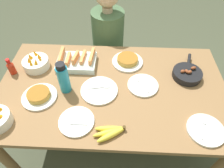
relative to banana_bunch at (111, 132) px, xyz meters
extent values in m
plane|color=#474C38|center=(-0.01, 0.37, -0.75)|extent=(14.00, 14.00, 0.00)
cube|color=olive|center=(-0.01, 0.37, -0.03)|extent=(1.65, 0.95, 0.03)
cylinder|color=olive|center=(-0.78, -0.04, -0.40)|extent=(0.07, 0.07, 0.70)
cylinder|color=olive|center=(-0.78, 0.78, -0.40)|extent=(0.07, 0.07, 0.70)
cylinder|color=olive|center=(0.76, 0.78, -0.40)|extent=(0.07, 0.07, 0.70)
ellipsoid|color=yellow|center=(-0.01, 0.02, 0.00)|extent=(0.19, 0.04, 0.03)
ellipsoid|color=yellow|center=(-0.01, 0.00, 0.00)|extent=(0.20, 0.09, 0.03)
ellipsoid|color=yellow|center=(0.01, -0.02, 0.00)|extent=(0.18, 0.13, 0.04)
cylinder|color=#4C3819|center=(0.08, 0.03, 0.00)|extent=(0.02, 0.02, 0.04)
cube|color=silver|center=(-0.30, 0.59, 0.01)|extent=(0.30, 0.22, 0.05)
cube|color=#ED8E4C|center=(-0.42, 0.61, 0.06)|extent=(0.03, 0.17, 0.05)
cube|color=#ED8E4C|center=(-0.36, 0.58, 0.05)|extent=(0.02, 0.13, 0.04)
cube|color=#ED8E4C|center=(-0.30, 0.59, 0.06)|extent=(0.04, 0.12, 0.05)
cube|color=#ED8E4C|center=(-0.25, 0.61, 0.05)|extent=(0.04, 0.15, 0.04)
cube|color=#ED8E4C|center=(-0.18, 0.62, 0.05)|extent=(0.03, 0.17, 0.05)
cylinder|color=black|center=(0.54, 0.50, -0.01)|extent=(0.21, 0.21, 0.01)
cylinder|color=black|center=(0.54, 0.50, 0.01)|extent=(0.21, 0.21, 0.04)
cylinder|color=black|center=(0.59, 0.66, 0.02)|extent=(0.06, 0.12, 0.02)
ellipsoid|color=brown|center=(0.55, 0.48, 0.05)|extent=(0.04, 0.04, 0.03)
ellipsoid|color=brown|center=(0.53, 0.49, 0.05)|extent=(0.04, 0.05, 0.03)
ellipsoid|color=brown|center=(0.50, 0.49, 0.05)|extent=(0.04, 0.04, 0.03)
ellipsoid|color=brown|center=(0.59, 0.52, 0.05)|extent=(0.05, 0.04, 0.03)
cylinder|color=silver|center=(-0.50, 0.25, -0.01)|extent=(0.24, 0.24, 0.02)
cylinder|color=gold|center=(-0.50, 0.25, 0.02)|extent=(0.16, 0.16, 0.03)
cylinder|color=#9F6624|center=(-0.50, 0.25, 0.03)|extent=(0.15, 0.15, 0.00)
cylinder|color=silver|center=(0.10, 0.64, -0.01)|extent=(0.25, 0.25, 0.02)
cylinder|color=gold|center=(0.10, 0.64, 0.02)|extent=(0.17, 0.17, 0.03)
cylinder|color=#9F6624|center=(0.10, 0.64, 0.03)|extent=(0.16, 0.16, 0.00)
cylinder|color=silver|center=(-0.22, 0.07, -0.01)|extent=(0.22, 0.22, 0.02)
cylinder|color=silver|center=(-0.19, 0.04, 0.00)|extent=(0.11, 0.01, 0.01)
cube|color=silver|center=(-0.27, 0.04, 0.00)|extent=(0.04, 0.02, 0.00)
cylinder|color=silver|center=(-0.10, 0.32, -0.01)|extent=(0.26, 0.26, 0.02)
cylinder|color=silver|center=(-0.12, 0.34, 0.00)|extent=(0.11, 0.03, 0.01)
cube|color=silver|center=(-0.05, 0.35, 0.00)|extent=(0.05, 0.03, 0.00)
cylinder|color=silver|center=(0.21, 0.39, -0.01)|extent=(0.22, 0.22, 0.02)
cylinder|color=silver|center=(0.22, 0.36, 0.00)|extent=(0.07, 0.11, 0.01)
cube|color=silver|center=(0.18, 0.44, 0.00)|extent=(0.04, 0.05, 0.00)
cylinder|color=silver|center=(0.57, 0.04, -0.01)|extent=(0.23, 0.23, 0.02)
cylinder|color=silver|center=(0.55, 0.03, 0.00)|extent=(0.04, 0.10, 0.01)
cube|color=silver|center=(0.57, 0.10, 0.00)|extent=(0.03, 0.05, 0.00)
cylinder|color=silver|center=(-0.61, 0.55, 0.02)|extent=(0.20, 0.20, 0.07)
cone|color=orange|center=(-0.57, 0.55, 0.07)|extent=(0.02, 0.03, 0.04)
cone|color=orange|center=(-0.58, 0.58, 0.07)|extent=(0.05, 0.05, 0.04)
cone|color=orange|center=(-0.62, 0.61, 0.07)|extent=(0.04, 0.03, 0.06)
cone|color=orange|center=(-0.65, 0.57, 0.07)|extent=(0.05, 0.05, 0.06)
cone|color=orange|center=(-0.65, 0.53, 0.07)|extent=(0.05, 0.05, 0.05)
cone|color=orange|center=(-0.62, 0.50, 0.07)|extent=(0.03, 0.03, 0.06)
cone|color=orange|center=(-0.58, 0.51, 0.07)|extent=(0.05, 0.04, 0.06)
cylinder|color=teal|center=(-0.33, 0.33, 0.09)|extent=(0.08, 0.08, 0.21)
cylinder|color=black|center=(-0.33, 0.33, 0.21)|extent=(0.06, 0.06, 0.04)
cylinder|color=#B72814|center=(-0.77, 0.48, 0.02)|extent=(0.05, 0.05, 0.08)
cone|color=#B72814|center=(-0.77, 0.48, 0.08)|extent=(0.05, 0.05, 0.02)
cylinder|color=red|center=(-0.77, 0.48, 0.10)|extent=(0.03, 0.03, 0.03)
cube|color=black|center=(-0.08, 1.07, -0.53)|extent=(0.34, 0.34, 0.43)
cylinder|color=#476642|center=(-0.08, 1.07, -0.07)|extent=(0.30, 0.30, 0.50)
cylinder|color=#DBB28E|center=(-0.08, 1.07, 0.21)|extent=(0.09, 0.09, 0.05)
camera|label=1|loc=(0.03, -0.58, 1.07)|focal=32.00mm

